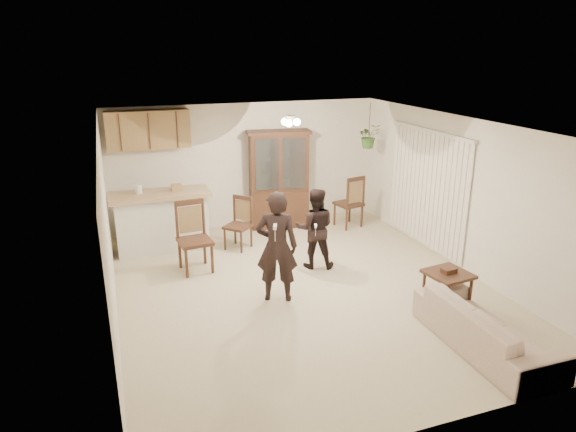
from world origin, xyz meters
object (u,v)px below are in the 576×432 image
object	(u,v)px
adult	(277,242)
china_hutch	(279,180)
chair_hutch_right	(348,212)
child	(315,229)
chair_bar	(196,252)
side_table	(446,292)
chair_hutch_left	(238,234)
sofa	(486,322)

from	to	relation	value
adult	china_hutch	size ratio (longest dim) A/B	0.91
china_hutch	chair_hutch_right	xyz separation A→B (m)	(1.34, -0.51, -0.67)
child	adult	bearing A→B (deg)	63.92
child	chair_bar	size ratio (longest dim) A/B	1.16
side_table	china_hutch	bearing A→B (deg)	103.66
adult	chair_hutch_left	bearing A→B (deg)	-67.28
adult	chair_hutch_left	world-z (taller)	adult
china_hutch	child	bearing A→B (deg)	-84.50
chair_bar	chair_hutch_right	xyz separation A→B (m)	(3.35, 1.16, -0.02)
side_table	chair_hutch_right	world-z (taller)	chair_hutch_right
side_table	chair_bar	bearing A→B (deg)	139.82
chair_hutch_left	chair_bar	bearing A→B (deg)	-94.76
adult	child	bearing A→B (deg)	-115.29
adult	side_table	distance (m)	2.47
china_hutch	chair_hutch_right	distance (m)	1.58
sofa	child	xyz separation A→B (m)	(-1.02, 3.01, 0.31)
chair_hutch_left	sofa	bearing A→B (deg)	-18.01
sofa	adult	world-z (taller)	adult
adult	china_hutch	distance (m)	3.26
side_table	chair_bar	xyz separation A→B (m)	(-3.04, 2.57, 0.02)
side_table	chair_hutch_right	xyz separation A→B (m)	(0.30, 3.73, -0.01)
sofa	side_table	world-z (taller)	sofa
chair_hutch_right	china_hutch	bearing A→B (deg)	-33.66
sofa	child	world-z (taller)	child
chair_bar	side_table	bearing A→B (deg)	-45.99
adult	child	xyz separation A→B (m)	(0.97, 0.91, -0.22)
china_hutch	chair_bar	world-z (taller)	china_hutch
adult	chair_hutch_right	size ratio (longest dim) A/B	1.65
china_hutch	chair_hutch_left	world-z (taller)	china_hutch
sofa	chair_hutch_left	size ratio (longest dim) A/B	1.95
sofa	china_hutch	distance (m)	5.29
child	chair_bar	xyz separation A→B (m)	(-1.91, 0.50, -0.35)
sofa	adult	distance (m)	2.94
side_table	chair_hutch_left	xyz separation A→B (m)	(-2.14, 3.30, -0.04)
adult	china_hutch	xyz separation A→B (m)	(1.06, 3.08, 0.08)
side_table	chair_bar	distance (m)	3.98
adult	chair_hutch_left	size ratio (longest dim) A/B	1.87
sofa	chair_bar	size ratio (longest dim) A/B	1.61
sofa	side_table	distance (m)	0.94
adult	chair_hutch_left	xyz separation A→B (m)	(-0.05, 2.13, -0.63)
child	side_table	world-z (taller)	child
sofa	side_table	bearing A→B (deg)	-6.18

